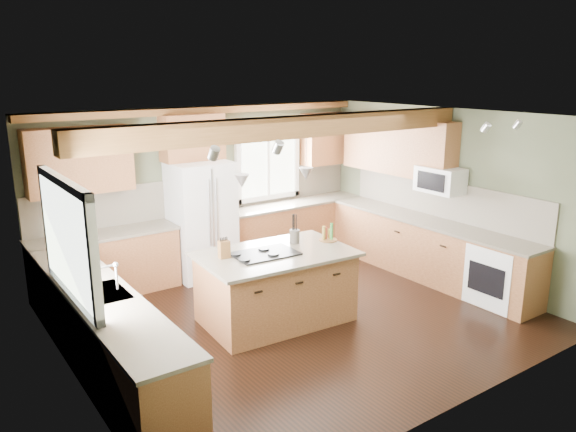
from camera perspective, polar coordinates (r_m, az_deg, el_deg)
floor at (r=7.48m, az=1.06°, el=-10.21°), size 5.60×5.60×0.00m
ceiling at (r=6.81m, az=1.17°, el=10.06°), size 5.60×5.60×0.00m
wall_back at (r=9.11m, az=-8.25°, el=2.83°), size 5.60×0.00×5.60m
wall_left at (r=5.89m, az=-21.47°, el=-4.66°), size 0.00×5.00×5.00m
wall_right at (r=8.93m, az=15.75°, el=2.19°), size 0.00×5.00×5.00m
ceiling_beam at (r=6.90m, az=0.66°, el=9.04°), size 5.55×0.26×0.26m
soffit_trim at (r=8.85m, az=-8.24°, el=10.60°), size 5.55×0.20×0.10m
backsplash_back at (r=9.12m, az=-8.18°, el=2.26°), size 5.58×0.03×0.58m
backsplash_right at (r=8.97m, az=15.41°, el=1.68°), size 0.03×3.70×0.58m
base_cab_back_left at (r=8.43m, az=-17.99°, el=-4.81°), size 2.02×0.60×0.88m
counter_back_left at (r=8.29m, az=-18.24°, el=-1.81°), size 2.06×0.64×0.04m
base_cab_back_right at (r=9.82m, az=0.50°, el=-1.32°), size 2.62×0.60×0.88m
counter_back_right at (r=9.70m, az=0.50°, el=1.29°), size 2.66×0.64×0.04m
base_cab_left at (r=6.33m, az=-18.17°, el=-11.45°), size 0.60×3.70×0.88m
counter_left at (r=6.15m, az=-18.52°, el=-7.59°), size 0.64×3.74×0.04m
base_cab_right at (r=8.96m, az=13.91°, el=-3.35°), size 0.60×3.70×0.88m
counter_right at (r=8.83m, az=14.09°, el=-0.51°), size 0.64×3.74×0.04m
upper_cab_back_left at (r=8.14m, az=-20.44°, el=5.29°), size 1.40×0.35×0.90m
upper_cab_over_fridge at (r=8.69m, az=-9.70°, el=7.88°), size 0.96×0.35×0.70m
upper_cab_right at (r=9.28m, az=11.03°, el=7.00°), size 0.35×2.20×0.90m
upper_cab_back_corner at (r=10.10m, az=3.86°, el=7.85°), size 0.90×0.35×0.90m
window_left at (r=5.87m, az=-21.63°, el=-2.19°), size 0.04×1.60×1.05m
window_back at (r=9.61m, az=-2.12°, el=5.11°), size 1.10×0.04×1.00m
sink at (r=6.14m, az=-18.52°, el=-7.55°), size 0.50×0.65×0.03m
faucet at (r=6.14m, az=-17.02°, el=-5.98°), size 0.02×0.02×0.28m
dishwasher at (r=5.24m, az=-13.57°, el=-17.02°), size 0.60×0.60×0.84m
oven at (r=8.22m, az=20.70°, el=-5.62°), size 0.60×0.72×0.84m
microwave at (r=8.69m, az=15.20°, el=3.57°), size 0.40×0.70×0.38m
pendant_left at (r=6.61m, az=-4.71°, el=3.56°), size 0.18×0.18×0.16m
pendant_right at (r=7.05m, az=1.84°, el=4.31°), size 0.18×0.18×0.16m
refrigerator at (r=8.74m, az=-8.76°, el=-0.39°), size 0.90×0.74×1.80m
island at (r=7.23m, az=-1.26°, el=-7.33°), size 1.87×1.22×0.88m
island_top at (r=7.07m, az=-1.28°, el=-3.87°), size 2.00×1.34×0.04m
cooktop at (r=6.99m, az=-2.35°, el=-3.84°), size 0.81×0.57×0.02m
knife_block at (r=6.87m, az=-6.51°, el=-3.39°), size 0.14×0.11×0.22m
utensil_crock at (r=7.41m, az=0.67°, el=-2.09°), size 0.14×0.14×0.18m
bottle_tray at (r=7.53m, az=4.10°, el=-1.67°), size 0.30×0.30×0.22m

